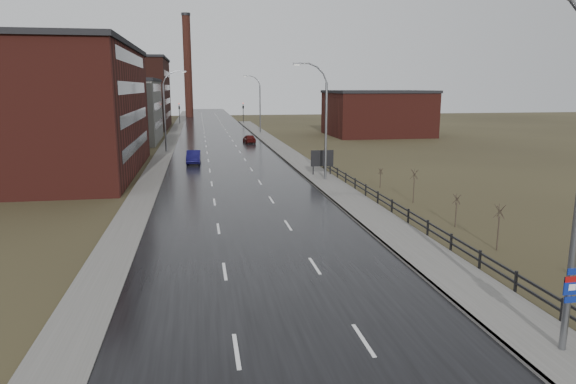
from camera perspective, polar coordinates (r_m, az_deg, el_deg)
name	(u,v)px	position (r m, az deg, el deg)	size (l,w,h in m)	color
road	(224,153)	(73.06, -7.17, 4.37)	(14.00, 300.00, 0.06)	black
sidewalk_right	(326,182)	(49.72, 4.21, 1.14)	(3.20, 180.00, 0.18)	#595651
curb_right	(310,182)	(49.37, 2.50, 1.09)	(0.16, 180.00, 0.18)	slate
sidewalk_left	(164,154)	(73.14, -13.61, 4.17)	(2.40, 260.00, 0.12)	#595651
warehouse_near	(25,110)	(60.13, -27.21, 8.11)	(22.44, 28.56, 13.50)	#471914
warehouse_mid	(109,110)	(91.69, -19.25, 8.55)	(16.32, 20.40, 10.50)	slate
warehouse_far	(107,93)	(122.03, -19.43, 10.31)	(26.52, 24.48, 15.50)	#331611
building_right	(377,113)	(100.35, 9.87, 8.65)	(18.36, 16.32, 8.50)	#471914
smokestack	(188,66)	(162.58, -11.08, 13.62)	(2.70, 2.70, 30.70)	#331611
streetlight_main	(572,182)	(18.87, 29.05, 0.96)	(3.91, 0.29, 12.11)	slate
streetlight_right_mid	(323,121)	(49.95, 3.92, 7.84)	(3.36, 0.28, 11.35)	slate
streetlight_left	(167,111)	(74.62, -13.34, 8.78)	(3.36, 0.28, 11.35)	slate
streetlight_right_far	(259,104)	(103.16, -3.29, 9.75)	(3.36, 0.28, 11.35)	slate
guardrail	(413,217)	(34.64, 13.67, -2.71)	(0.10, 53.05, 1.10)	black
shrub_c	(499,226)	(31.19, 22.36, -3.53)	(0.62, 0.66, 2.64)	#382D23
shrub_d	(456,210)	(35.48, 18.19, -1.88)	(0.52, 0.55, 2.20)	#382D23
shrub_e	(414,185)	(41.93, 13.82, 0.76)	(0.64, 0.67, 2.71)	#382D23
shrub_f	(380,177)	(47.67, 10.23, 1.60)	(0.44, 0.46, 1.82)	#382D23
billboard	(322,159)	(53.09, 3.81, 3.69)	(2.39, 0.17, 2.72)	black
traffic_light_left	(179,105)	(132.58, -12.01, 9.39)	(0.58, 2.73, 5.30)	black
traffic_light_right	(243,105)	(132.98, -5.01, 9.60)	(0.58, 2.73, 5.30)	black
car_near	(194,157)	(63.09, -10.44, 3.82)	(1.63, 4.68, 1.54)	#0F0C3F
car_far	(249,139)	(85.08, -4.33, 5.90)	(1.69, 4.21, 1.43)	#430C0B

